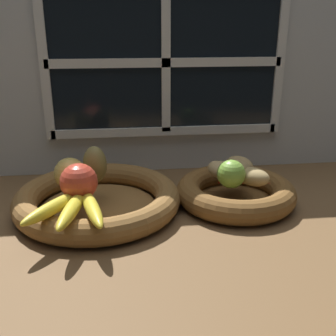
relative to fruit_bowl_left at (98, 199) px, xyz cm
name	(u,v)px	position (x,y,z in cm)	size (l,w,h in cm)	color
ground_plane	(180,217)	(18.77, -3.00, -4.16)	(140.00, 90.00, 3.00)	brown
back_wall	(165,73)	(18.77, 26.78, 25.22)	(140.00, 4.60, 55.00)	silver
fruit_bowl_left	(98,199)	(0.00, 0.00, 0.00)	(38.22, 38.22, 5.69)	brown
fruit_bowl_right	(235,193)	(32.72, 0.00, 0.02)	(28.55, 28.55, 5.69)	brown
apple_red_front	(79,182)	(-3.28, -6.13, 7.00)	(7.95, 7.95, 7.95)	#CC422D
apple_golden_left	(70,173)	(-5.86, 0.39, 6.59)	(7.13, 7.13, 7.13)	#DBB756
pear_brown	(95,164)	(-0.40, 3.40, 7.41)	(5.69, 5.38, 8.76)	olive
banana_bunch_front	(73,207)	(-3.95, -12.82, 4.43)	(16.89, 19.04, 2.80)	yellow
potato_large	(237,171)	(32.72, 0.00, 5.60)	(7.17, 5.21, 5.13)	#A38451
potato_oblong	(220,170)	(29.37, 2.60, 5.03)	(8.14, 5.30, 4.00)	tan
potato_small	(253,177)	(35.69, -2.97, 5.14)	(7.90, 5.32, 4.23)	tan
potato_back	(239,166)	(34.57, 4.09, 5.35)	(7.96, 5.42, 4.64)	#A38451
lime_near	(231,174)	(30.32, -3.60, 6.28)	(6.50, 6.50, 6.50)	#7AAD3D
chili_pepper	(245,181)	(33.80, -3.03, 4.10)	(2.15, 2.15, 11.85)	red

